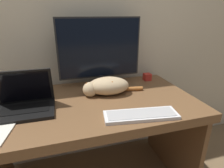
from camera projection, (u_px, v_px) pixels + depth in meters
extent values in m
cube|color=beige|center=(78.00, 16.00, 1.49)|extent=(6.40, 0.06, 2.60)
cube|color=brown|center=(91.00, 105.00, 1.28)|extent=(1.44, 0.78, 0.06)
cube|color=brown|center=(172.00, 134.00, 1.60)|extent=(0.04, 0.72, 0.70)
cylinder|color=#282828|center=(101.00, 85.00, 1.54)|extent=(0.19, 0.19, 0.02)
cylinder|color=#282828|center=(101.00, 79.00, 1.52)|extent=(0.04, 0.04, 0.07)
cube|color=#282828|center=(100.00, 48.00, 1.44)|extent=(0.64, 0.02, 0.46)
cube|color=black|center=(100.00, 48.00, 1.43)|extent=(0.62, 0.01, 0.43)
cube|color=black|center=(25.00, 111.00, 1.12)|extent=(0.34, 0.25, 0.02)
cube|color=black|center=(25.00, 109.00, 1.13)|extent=(0.28, 0.14, 0.00)
cube|color=black|center=(24.00, 87.00, 1.15)|extent=(0.34, 0.09, 0.23)
cube|color=black|center=(24.00, 87.00, 1.15)|extent=(0.31, 0.07, 0.20)
cube|color=white|center=(141.00, 115.00, 1.08)|extent=(0.44, 0.19, 0.02)
cube|color=#B3B3B3|center=(141.00, 113.00, 1.08)|extent=(0.40, 0.16, 0.00)
ellipsoid|color=#D1B284|center=(108.00, 86.00, 1.37)|extent=(0.33, 0.22, 0.13)
ellipsoid|color=#AD662D|center=(110.00, 81.00, 1.35)|extent=(0.15, 0.15, 0.05)
sphere|color=#D1B284|center=(90.00, 89.00, 1.33)|extent=(0.11, 0.11, 0.11)
cone|color=#AD662D|center=(87.00, 84.00, 1.31)|extent=(0.03, 0.03, 0.03)
cone|color=#AD662D|center=(93.00, 83.00, 1.32)|extent=(0.03, 0.03, 0.03)
cylinder|color=#AD662D|center=(133.00, 89.00, 1.44)|extent=(0.14, 0.05, 0.03)
cube|color=red|center=(147.00, 77.00, 1.66)|extent=(0.06, 0.06, 0.06)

